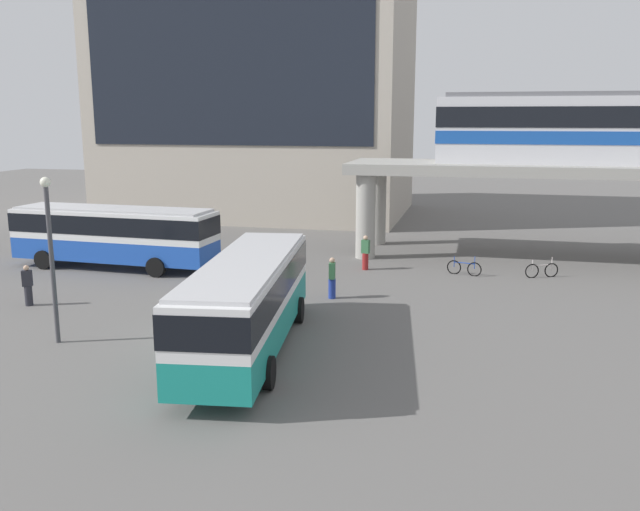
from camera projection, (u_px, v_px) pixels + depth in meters
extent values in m
plane|color=#605E5B|center=(290.00, 273.00, 34.47)|extent=(120.00, 120.00, 0.00)
cube|color=#B2A899|center=(261.00, 79.00, 54.47)|extent=(23.39, 15.68, 21.83)
cube|color=black|center=(226.00, 57.00, 46.73)|extent=(21.05, 0.10, 12.22)
cylinder|color=#9E9B93|center=(366.00, 217.00, 37.71)|extent=(1.10, 1.10, 4.74)
cylinder|color=#9E9B93|center=(377.00, 207.00, 41.93)|extent=(1.10, 1.10, 4.74)
cube|color=teal|center=(248.00, 322.00, 22.64)|extent=(3.87, 11.23, 1.10)
cube|color=white|center=(248.00, 285.00, 22.38)|extent=(3.87, 11.23, 1.50)
cube|color=black|center=(248.00, 283.00, 22.36)|extent=(3.92, 11.27, 0.96)
cube|color=silver|center=(247.00, 261.00, 22.21)|extent=(3.68, 10.67, 0.12)
cylinder|color=black|center=(236.00, 308.00, 26.31)|extent=(0.40, 1.03, 1.00)
cylinder|color=black|center=(299.00, 310.00, 26.05)|extent=(0.40, 1.03, 1.00)
cylinder|color=black|center=(186.00, 369.00, 19.88)|extent=(0.40, 1.03, 1.00)
cylinder|color=black|center=(269.00, 373.00, 19.62)|extent=(0.40, 1.03, 1.00)
cube|color=#1E4CB2|center=(115.00, 249.00, 35.36)|extent=(11.10, 3.01, 1.10)
cube|color=silver|center=(113.00, 224.00, 35.10)|extent=(11.10, 3.01, 1.50)
cube|color=black|center=(113.00, 223.00, 35.08)|extent=(11.15, 3.05, 0.96)
cube|color=silver|center=(113.00, 209.00, 34.94)|extent=(10.55, 2.86, 0.12)
cylinder|color=black|center=(44.00, 260.00, 35.24)|extent=(1.01, 0.33, 1.00)
cylinder|color=black|center=(73.00, 251.00, 37.60)|extent=(1.01, 0.33, 1.00)
cylinder|color=black|center=(156.00, 267.00, 33.46)|extent=(1.01, 0.33, 1.00)
cylinder|color=black|center=(179.00, 257.00, 35.82)|extent=(1.01, 0.33, 1.00)
torus|color=black|center=(474.00, 269.00, 33.71)|extent=(0.73, 0.24, 0.74)
torus|color=black|center=(454.00, 267.00, 34.19)|extent=(0.73, 0.24, 0.74)
cylinder|color=#1E3FA5|center=(464.00, 263.00, 33.89)|extent=(1.03, 0.31, 0.05)
cylinder|color=#1E3FA5|center=(454.00, 262.00, 34.13)|extent=(0.04, 0.04, 0.55)
cylinder|color=#1E3FA5|center=(475.00, 263.00, 33.64)|extent=(0.04, 0.04, 0.65)
torus|color=black|center=(551.00, 270.00, 33.53)|extent=(0.70, 0.36, 0.74)
torus|color=black|center=(532.00, 271.00, 33.33)|extent=(0.70, 0.36, 0.74)
cylinder|color=silver|center=(542.00, 265.00, 33.37)|extent=(0.98, 0.48, 0.05)
cylinder|color=silver|center=(532.00, 265.00, 33.27)|extent=(0.04, 0.04, 0.55)
cylinder|color=silver|center=(552.00, 263.00, 33.46)|extent=(0.04, 0.04, 0.65)
cylinder|color=maroon|center=(365.00, 261.00, 35.12)|extent=(0.32, 0.32, 0.88)
cube|color=#33663F|center=(366.00, 247.00, 34.96)|extent=(0.45, 0.34, 0.70)
sphere|color=tan|center=(366.00, 238.00, 34.87)|extent=(0.24, 0.24, 0.24)
cylinder|color=navy|center=(332.00, 288.00, 29.52)|extent=(0.32, 0.32, 0.89)
cube|color=#33663F|center=(332.00, 271.00, 29.36)|extent=(0.30, 0.43, 0.71)
sphere|color=tan|center=(332.00, 260.00, 29.27)|extent=(0.24, 0.24, 0.24)
cylinder|color=#26262D|center=(29.00, 296.00, 28.40)|extent=(0.32, 0.32, 0.85)
cube|color=#26262D|center=(27.00, 278.00, 28.25)|extent=(0.47, 0.41, 0.67)
sphere|color=tan|center=(26.00, 268.00, 28.16)|extent=(0.23, 0.23, 0.23)
cylinder|color=#3F3F44|center=(52.00, 266.00, 23.25)|extent=(0.16, 0.16, 5.53)
sphere|color=silver|center=(45.00, 182.00, 22.66)|extent=(0.36, 0.36, 0.36)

